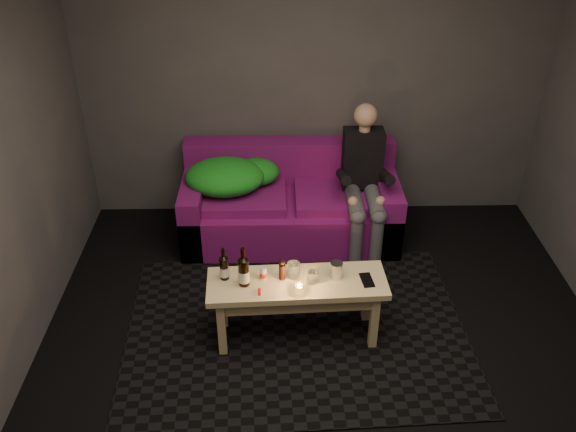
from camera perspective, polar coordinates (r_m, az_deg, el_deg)
name	(u,v)px	position (r m, az deg, el deg)	size (l,w,h in m)	color
floor	(328,389)	(4.12, 3.78, -15.85)	(4.50, 4.50, 0.00)	black
room	(332,126)	(3.51, 4.15, 8.41)	(4.50, 4.50, 4.50)	silver
rug	(296,330)	(4.48, 0.79, -10.61)	(2.43, 1.77, 0.01)	black
sofa	(290,206)	(5.32, 0.20, 0.97)	(1.83, 0.83, 0.79)	#7B106F
green_blanket	(230,176)	(5.18, -5.45, 3.77)	(0.81, 0.55, 0.28)	#15781C
person	(364,178)	(5.07, 7.12, 3.51)	(0.33, 0.76, 1.22)	black
coffee_table	(297,291)	(4.18, 0.85, -7.05)	(1.23, 0.44, 0.50)	#EDD88B
beer_bottle_a	(224,267)	(4.11, -6.00, -4.81)	(0.06, 0.06, 0.25)	black
beer_bottle_b	(244,271)	(4.04, -4.17, -5.18)	(0.07, 0.07, 0.30)	black
salt_shaker	(263,273)	(4.12, -2.34, -5.36)	(0.04, 0.04, 0.09)	silver
pepper_mill	(282,272)	(4.11, -0.55, -5.25)	(0.04, 0.04, 0.12)	black
tumbler_back	(293,270)	(4.13, 0.51, -5.07)	(0.09, 0.09, 0.11)	white
tealight	(299,287)	(4.03, 1.06, -6.69)	(0.07, 0.07, 0.05)	white
tumbler_front	(313,277)	(4.09, 2.32, -5.73)	(0.07, 0.07, 0.09)	white
steel_cup	(336,270)	(4.14, 4.54, -5.07)	(0.09, 0.09, 0.12)	silver
smartphone	(367,280)	(4.16, 7.39, -5.96)	(0.08, 0.15, 0.01)	black
red_lighter	(259,292)	(4.03, -2.69, -7.10)	(0.02, 0.06, 0.01)	red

